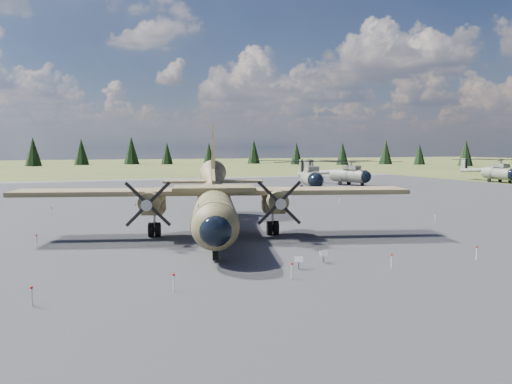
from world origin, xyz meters
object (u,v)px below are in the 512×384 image
object	(u,v)px
helicopter_near	(311,169)
transport_plane	(214,199)
helicopter_mid	(349,168)
helicopter_far	(499,166)

from	to	relation	value
helicopter_near	transport_plane	bearing A→B (deg)	-110.55
helicopter_near	helicopter_mid	world-z (taller)	helicopter_near
transport_plane	helicopter_mid	bearing A→B (deg)	63.30
helicopter_far	helicopter_mid	bearing A→B (deg)	178.51
helicopter_near	helicopter_far	xyz separation A→B (m)	(41.61, 3.44, -0.16)
helicopter_mid	helicopter_near	bearing A→B (deg)	-167.83
helicopter_near	helicopter_far	world-z (taller)	helicopter_near
helicopter_mid	helicopter_far	bearing A→B (deg)	-27.92
transport_plane	helicopter_mid	world-z (taller)	transport_plane
helicopter_far	transport_plane	bearing A→B (deg)	-146.16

